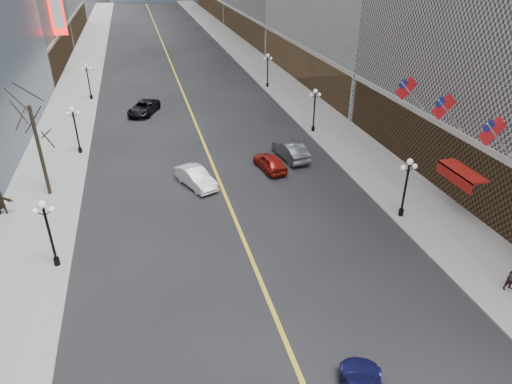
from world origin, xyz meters
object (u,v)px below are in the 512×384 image
car_nb_far (144,108)px  car_sb_mid (270,162)px  streetlamp_east_1 (406,182)px  streetlamp_west_3 (88,78)px  streetlamp_east_3 (268,67)px  car_sb_far (291,150)px  streetlamp_east_2 (315,106)px  car_nb_mid (196,178)px  streetlamp_west_1 (48,227)px  streetlamp_west_2 (75,125)px

car_nb_far → car_sb_mid: (10.19, -18.53, -0.02)m
streetlamp_east_1 → streetlamp_west_3: (-23.60, 36.00, 0.00)m
streetlamp_east_3 → car_sb_far: bearing=-100.7°
streetlamp_east_2 → car_nb_mid: (-13.80, -9.33, -2.14)m
streetlamp_east_3 → car_nb_far: streetlamp_east_3 is taller
streetlamp_east_1 → streetlamp_east_2: (0.00, 18.00, 0.00)m
car_nb_mid → car_nb_far: bearing=77.4°
streetlamp_west_1 → car_nb_mid: 13.26m
streetlamp_east_2 → car_sb_mid: (-7.04, -7.85, -2.17)m
streetlamp_west_3 → car_nb_mid: 29.11m
streetlamp_east_2 → streetlamp_west_1: size_ratio=1.00×
streetlamp_west_1 → streetlamp_west_2: same height
car_nb_far → car_sb_far: size_ratio=1.08×
streetlamp_east_2 → streetlamp_west_2: same height
streetlamp_west_2 → streetlamp_west_3: 18.00m
streetlamp_east_3 → car_nb_mid: bearing=-116.8°
streetlamp_east_3 → car_sb_far: 24.50m
streetlamp_east_2 → car_nb_far: size_ratio=0.83×
streetlamp_east_3 → streetlamp_west_3: same height
streetlamp_east_2 → streetlamp_west_3: 29.68m
streetlamp_east_3 → car_sb_mid: size_ratio=1.05×
streetlamp_east_3 → streetlamp_west_1: 43.05m
car_sb_mid → streetlamp_west_3: bearing=-66.7°
streetlamp_west_3 → streetlamp_east_2: bearing=-37.3°
car_sb_mid → car_sb_far: size_ratio=0.86×
streetlamp_west_1 → streetlamp_east_1: bearing=0.0°
streetlamp_east_3 → streetlamp_east_2: bearing=-90.0°
streetlamp_east_1 → car_sb_far: (-4.52, 12.01, -2.08)m
streetlamp_east_1 → car_nb_far: (-17.23, 28.68, -2.15)m
streetlamp_east_2 → streetlamp_west_2: size_ratio=1.00×
streetlamp_west_3 → car_nb_far: bearing=-49.0°
streetlamp_west_1 → car_sb_far: bearing=32.2°
streetlamp_west_3 → streetlamp_west_1: bearing=-90.0°
streetlamp_east_3 → streetlamp_west_1: size_ratio=1.00×
streetlamp_west_2 → streetlamp_east_3: bearing=37.3°
streetlamp_west_3 → car_nb_far: streetlamp_west_3 is taller
streetlamp_east_3 → car_nb_mid: (-13.80, -27.33, -2.14)m
streetlamp_west_2 → car_sb_far: 20.10m
streetlamp_west_2 → car_sb_mid: (16.56, -7.85, -2.17)m
streetlamp_west_3 → car_sb_mid: 30.77m
streetlamp_east_2 → car_sb_mid: streetlamp_east_2 is taller
streetlamp_east_2 → streetlamp_west_2: bearing=180.0°
streetlamp_east_2 → streetlamp_west_3: same height
car_nb_mid → car_nb_far: 20.30m
car_nb_mid → streetlamp_east_2: bearing=11.7°
streetlamp_west_2 → car_nb_mid: bearing=-43.6°
streetlamp_east_1 → car_sb_mid: size_ratio=1.05×
streetlamp_east_1 → streetlamp_east_3: 36.00m
streetlamp_west_3 → car_sb_mid: size_ratio=1.05×
car_nb_mid → streetlamp_west_2: bearing=114.1°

